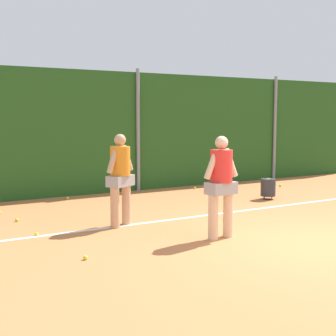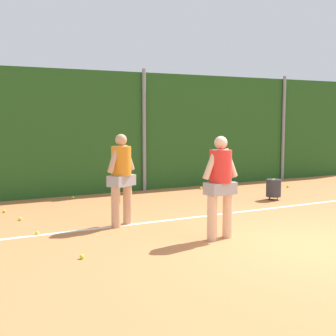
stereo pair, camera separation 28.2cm
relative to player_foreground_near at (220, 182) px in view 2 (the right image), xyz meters
name	(u,v)px [view 2 (the right image)]	position (x,y,z in m)	size (l,w,h in m)	color
ground_plane	(240,222)	(1.04, 0.85, -0.95)	(25.95, 25.95, 0.00)	#C67542
hedge_fence_backdrop	(141,132)	(1.04, 5.36, 0.64)	(16.87, 0.25, 3.18)	#23511E
fence_post_center	(144,130)	(1.04, 5.19, 0.69)	(0.10, 0.10, 3.27)	gray
fence_post_right	(283,128)	(5.91, 5.19, 0.69)	(0.10, 0.10, 3.27)	gray
court_baseline_paint	(218,214)	(1.04, 1.60, -0.95)	(12.33, 0.10, 0.01)	white
player_foreground_near	(220,182)	(0.00, 0.00, 0.00)	(0.71, 0.36, 1.69)	beige
player_midcourt	(121,174)	(-1.07, 1.62, 0.00)	(0.65, 0.48, 1.69)	tan
ball_hopper	(274,188)	(3.20, 2.42, -0.66)	(0.36, 0.36, 0.51)	#2D2D33
tennis_ball_2	(4,211)	(-2.82, 3.86, -0.92)	(0.07, 0.07, 0.07)	#CCDB33
tennis_ball_3	(225,187)	(3.22, 4.48, -0.92)	(0.07, 0.07, 0.07)	#CCDB33
tennis_ball_4	(201,188)	(2.53, 4.67, -0.92)	(0.07, 0.07, 0.07)	#CCDB33
tennis_ball_6	(73,198)	(-1.06, 4.81, -0.92)	(0.07, 0.07, 0.07)	#CCDB33
tennis_ball_7	(20,219)	(-2.66, 2.94, -0.92)	(0.07, 0.07, 0.07)	#CCDB33
tennis_ball_8	(37,233)	(-2.61, 1.65, -0.92)	(0.07, 0.07, 0.07)	#CCDB33
tennis_ball_10	(288,186)	(4.88, 3.78, -0.92)	(0.07, 0.07, 0.07)	#CCDB33
tennis_ball_11	(82,257)	(-2.35, -0.02, -0.92)	(0.07, 0.07, 0.07)	#CCDB33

